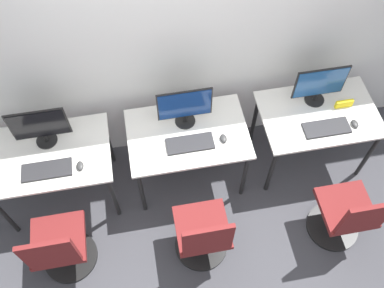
# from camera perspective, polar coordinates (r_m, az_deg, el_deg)

# --- Properties ---
(ground_plane) EXTENTS (20.00, 20.00, 0.00)m
(ground_plane) POSITION_cam_1_polar(r_m,az_deg,el_deg) (4.20, 0.35, -8.14)
(ground_plane) COLOR #3D3D42
(wall_back) EXTENTS (12.00, 0.05, 2.80)m
(wall_back) POSITION_cam_1_polar(r_m,az_deg,el_deg) (3.52, -2.06, 13.85)
(wall_back) COLOR silver
(wall_back) RESTS_ON ground_plane
(desk_left) EXTENTS (1.05, 0.70, 0.74)m
(desk_left) POSITION_cam_1_polar(r_m,az_deg,el_deg) (3.87, -18.40, -1.99)
(desk_left) COLOR silver
(desk_left) RESTS_ON ground_plane
(monitor_left) EXTENTS (0.47, 0.18, 0.41)m
(monitor_left) POSITION_cam_1_polar(r_m,az_deg,el_deg) (3.72, -19.64, 2.22)
(monitor_left) COLOR black
(monitor_left) RESTS_ON desk_left
(keyboard_left) EXTENTS (0.41, 0.17, 0.02)m
(keyboard_left) POSITION_cam_1_polar(r_m,az_deg,el_deg) (3.71, -18.79, -3.30)
(keyboard_left) COLOR #262628
(keyboard_left) RESTS_ON desk_left
(mouse_left) EXTENTS (0.06, 0.09, 0.03)m
(mouse_left) POSITION_cam_1_polar(r_m,az_deg,el_deg) (3.65, -14.71, -2.83)
(mouse_left) COLOR #333333
(mouse_left) RESTS_ON desk_left
(office_chair_left) EXTENTS (0.48, 0.48, 0.92)m
(office_chair_left) POSITION_cam_1_polar(r_m,az_deg,el_deg) (3.80, -17.12, -13.24)
(office_chair_left) COLOR black
(office_chair_left) RESTS_ON ground_plane
(desk_center) EXTENTS (1.05, 0.70, 0.74)m
(desk_center) POSITION_cam_1_polar(r_m,az_deg,el_deg) (3.79, -0.57, 0.73)
(desk_center) COLOR silver
(desk_center) RESTS_ON ground_plane
(monitor_center) EXTENTS (0.47, 0.18, 0.41)m
(monitor_center) POSITION_cam_1_polar(r_m,az_deg,el_deg) (3.62, -0.97, 5.02)
(monitor_center) COLOR black
(monitor_center) RESTS_ON desk_center
(keyboard_center) EXTENTS (0.41, 0.17, 0.02)m
(keyboard_center) POSITION_cam_1_polar(r_m,az_deg,el_deg) (3.65, -0.27, 0.06)
(keyboard_center) COLOR #262628
(keyboard_center) RESTS_ON desk_center
(mouse_center) EXTENTS (0.06, 0.09, 0.03)m
(mouse_center) POSITION_cam_1_polar(r_m,az_deg,el_deg) (3.68, 4.21, 0.75)
(mouse_center) COLOR #333333
(mouse_center) RESTS_ON desk_center
(office_chair_center) EXTENTS (0.48, 0.48, 0.92)m
(office_chair_center) POSITION_cam_1_polar(r_m,az_deg,el_deg) (3.68, 1.49, -12.22)
(office_chair_center) COLOR black
(office_chair_center) RESTS_ON ground_plane
(desk_right) EXTENTS (1.05, 0.70, 0.74)m
(desk_right) POSITION_cam_1_polar(r_m,az_deg,el_deg) (4.08, 16.37, 3.24)
(desk_right) COLOR silver
(desk_right) RESTS_ON ground_plane
(monitor_right) EXTENTS (0.47, 0.18, 0.41)m
(monitor_right) POSITION_cam_1_polar(r_m,az_deg,el_deg) (3.93, 16.67, 7.60)
(monitor_right) COLOR black
(monitor_right) RESTS_ON desk_right
(keyboard_right) EXTENTS (0.41, 0.17, 0.02)m
(keyboard_right) POSITION_cam_1_polar(r_m,az_deg,el_deg) (3.92, 17.50, 2.06)
(keyboard_right) COLOR #262628
(keyboard_right) RESTS_ON desk_right
(mouse_right) EXTENTS (0.06, 0.09, 0.03)m
(mouse_right) POSITION_cam_1_polar(r_m,az_deg,el_deg) (4.02, 20.89, 2.53)
(mouse_right) COLOR #333333
(mouse_right) RESTS_ON desk_right
(office_chair_right) EXTENTS (0.48, 0.48, 0.92)m
(office_chair_right) POSITION_cam_1_polar(r_m,az_deg,el_deg) (3.97, 19.84, -9.09)
(office_chair_right) COLOR black
(office_chair_right) RESTS_ON ground_plane
(placard_right) EXTENTS (0.16, 0.03, 0.08)m
(placard_right) POSITION_cam_1_polar(r_m,az_deg,el_deg) (4.09, 19.61, 5.08)
(placard_right) COLOR yellow
(placard_right) RESTS_ON desk_right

